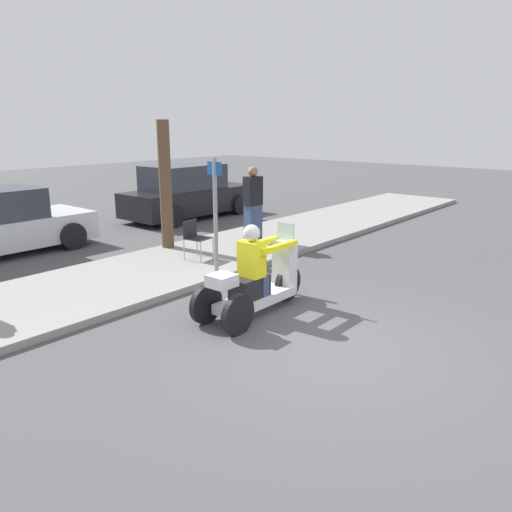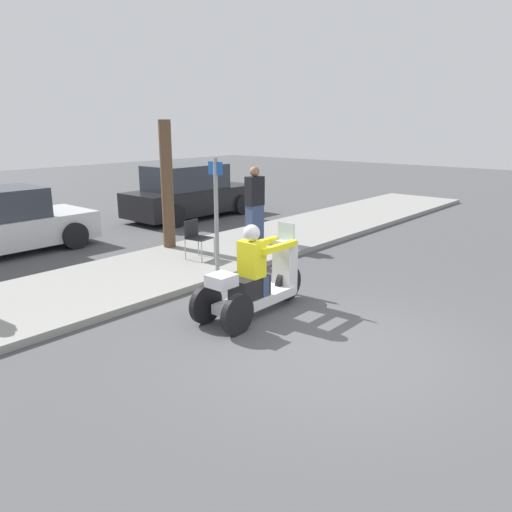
% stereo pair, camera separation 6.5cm
% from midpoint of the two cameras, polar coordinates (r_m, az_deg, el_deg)
% --- Properties ---
extents(ground_plane, '(60.00, 60.00, 0.00)m').
position_cam_midpoint_polar(ground_plane, '(6.89, 8.72, -10.41)').
color(ground_plane, '#4C4C4F').
extents(sidewalk_strip, '(28.00, 2.80, 0.12)m').
position_cam_midpoint_polar(sidewalk_strip, '(9.87, -14.62, -2.45)').
color(sidewalk_strip, gray).
rests_on(sidewalk_strip, ground).
extents(motorcycle_trike, '(2.22, 0.74, 1.46)m').
position_cam_midpoint_polar(motorcycle_trike, '(7.80, -0.23, -3.01)').
color(motorcycle_trike, black).
rests_on(motorcycle_trike, ground).
extents(spectator_near_curb, '(0.46, 0.31, 1.81)m').
position_cam_midpoint_polar(spectator_near_curb, '(12.16, -0.50, 5.79)').
color(spectator_near_curb, '#38476B').
rests_on(spectator_near_curb, sidewalk_strip).
extents(folding_chair_curbside, '(0.53, 0.53, 0.82)m').
position_cam_midpoint_polar(folding_chair_curbside, '(10.68, -7.21, 2.37)').
color(folding_chair_curbside, '#A5A8AD').
rests_on(folding_chair_curbside, sidewalk_strip).
extents(parked_car_lot_far, '(4.38, 1.93, 1.68)m').
position_cam_midpoint_polar(parked_car_lot_far, '(16.08, -7.95, 7.12)').
color(parked_car_lot_far, black).
rests_on(parked_car_lot_far, ground).
extents(tree_trunk, '(0.28, 0.28, 2.89)m').
position_cam_midpoint_polar(tree_trunk, '(11.65, -10.48, 7.97)').
color(tree_trunk, brown).
rests_on(tree_trunk, sidewalk_strip).
extents(street_sign, '(0.08, 0.36, 2.20)m').
position_cam_midpoint_polar(street_sign, '(9.50, -4.86, 5.13)').
color(street_sign, gray).
rests_on(street_sign, sidewalk_strip).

